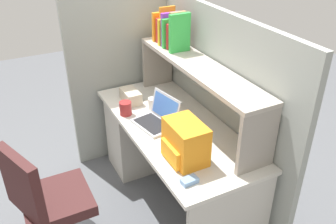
% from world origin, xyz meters
% --- Properties ---
extents(ground_plane, '(8.00, 8.00, 0.00)m').
position_xyz_m(ground_plane, '(0.00, 0.00, 0.00)').
color(ground_plane, '#595B60').
extents(desk, '(1.60, 0.70, 0.73)m').
position_xyz_m(desk, '(-0.39, 0.00, 0.40)').
color(desk, beige).
rests_on(desk, ground_plane).
extents(cubicle_partition_rear, '(1.84, 0.05, 1.55)m').
position_xyz_m(cubicle_partition_rear, '(0.00, 0.38, 0.78)').
color(cubicle_partition_rear, '#939991').
rests_on(cubicle_partition_rear, ground_plane).
extents(cubicle_partition_left, '(0.05, 1.06, 1.55)m').
position_xyz_m(cubicle_partition_left, '(-0.85, -0.05, 0.78)').
color(cubicle_partition_left, '#939991').
rests_on(cubicle_partition_left, ground_plane).
extents(overhead_hutch, '(1.44, 0.28, 0.45)m').
position_xyz_m(overhead_hutch, '(0.00, 0.20, 1.08)').
color(overhead_hutch, gray).
rests_on(overhead_hutch, desk).
extents(reference_books_on_shelf, '(0.34, 0.17, 0.30)m').
position_xyz_m(reference_books_on_shelf, '(-0.44, 0.20, 1.31)').
color(reference_books_on_shelf, orange).
rests_on(reference_books_on_shelf, overhead_hutch).
extents(laptop, '(0.35, 0.31, 0.22)m').
position_xyz_m(laptop, '(-0.06, -0.10, 0.78)').
color(laptop, '#B7BABF').
rests_on(laptop, desk).
extents(backpack, '(0.30, 0.23, 0.27)m').
position_xyz_m(backpack, '(0.41, -0.14, 0.86)').
color(backpack, orange).
rests_on(backpack, desk).
extents(computer_mouse, '(0.07, 0.11, 0.03)m').
position_xyz_m(computer_mouse, '(0.63, -0.23, 0.75)').
color(computer_mouse, '#7299C6').
rests_on(computer_mouse, desk).
extents(paper_cup, '(0.08, 0.08, 0.10)m').
position_xyz_m(paper_cup, '(-0.29, -0.04, 0.78)').
color(paper_cup, white).
rests_on(paper_cup, desk).
extents(tissue_box, '(0.22, 0.12, 0.10)m').
position_xyz_m(tissue_box, '(-0.49, -0.15, 0.78)').
color(tissue_box, '#BFB299').
rests_on(tissue_box, desk).
extents(snack_canister, '(0.10, 0.10, 0.11)m').
position_xyz_m(snack_canister, '(-0.31, -0.27, 0.78)').
color(snack_canister, maroon).
rests_on(snack_canister, desk).
extents(office_chair, '(0.53, 0.55, 0.93)m').
position_xyz_m(office_chair, '(0.12, -0.99, 0.39)').
color(office_chair, black).
rests_on(office_chair, ground_plane).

